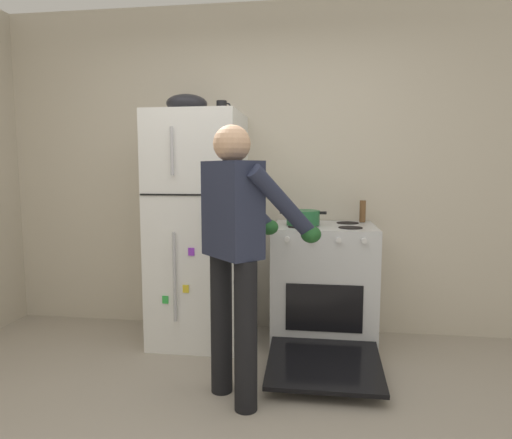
% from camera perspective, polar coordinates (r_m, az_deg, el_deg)
% --- Properties ---
extents(kitchen_wall_back, '(6.00, 0.10, 2.70)m').
position_cam_1_polar(kitchen_wall_back, '(3.74, -0.13, 6.43)').
color(kitchen_wall_back, beige).
rests_on(kitchen_wall_back, ground).
extents(refrigerator, '(0.68, 0.72, 1.78)m').
position_cam_1_polar(refrigerator, '(3.48, -7.44, -1.19)').
color(refrigerator, white).
rests_on(refrigerator, ground).
extents(stove_range, '(0.76, 1.24, 0.94)m').
position_cam_1_polar(stove_range, '(3.42, 8.75, -8.72)').
color(stove_range, silver).
rests_on(stove_range, ground).
extents(person_cook, '(0.70, 0.72, 1.60)m').
position_cam_1_polar(person_cook, '(2.51, -2.32, -2.54)').
color(person_cook, black).
rests_on(person_cook, ground).
extents(red_pot, '(0.35, 0.25, 0.11)m').
position_cam_1_polar(red_pot, '(3.29, 6.13, 0.25)').
color(red_pot, '#236638').
rests_on(red_pot, stove_range).
extents(coffee_mug, '(0.11, 0.08, 0.10)m').
position_cam_1_polar(coffee_mug, '(3.48, -4.45, 14.36)').
color(coffee_mug, black).
rests_on(coffee_mug, refrigerator).
extents(pepper_mill, '(0.05, 0.05, 0.17)m').
position_cam_1_polar(pepper_mill, '(3.56, 13.68, 1.06)').
color(pepper_mill, brown).
rests_on(pepper_mill, stove_range).
extents(mixing_bowl, '(0.31, 0.31, 0.14)m').
position_cam_1_polar(mixing_bowl, '(3.50, -8.97, 14.63)').
color(mixing_bowl, black).
rests_on(mixing_bowl, refrigerator).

